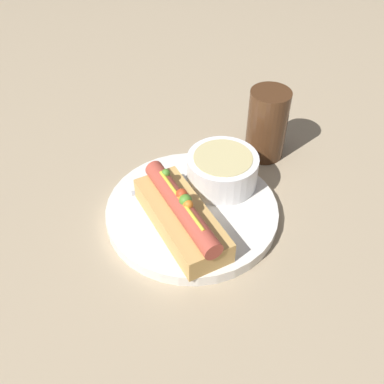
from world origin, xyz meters
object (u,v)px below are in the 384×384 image
object	(u,v)px
hot_dog	(181,215)
soup_bowl	(222,169)
drinking_glass	(267,124)
spoon	(202,186)

from	to	relation	value
hot_dog	soup_bowl	bearing A→B (deg)	119.17
drinking_glass	soup_bowl	bearing A→B (deg)	-76.48
soup_bowl	drinking_glass	world-z (taller)	drinking_glass
hot_dog	drinking_glass	distance (m)	0.23
soup_bowl	spoon	size ratio (longest dim) A/B	0.79
spoon	hot_dog	bearing A→B (deg)	-118.11
spoon	soup_bowl	bearing A→B (deg)	15.40
hot_dog	soup_bowl	world-z (taller)	hot_dog
hot_dog	spoon	bearing A→B (deg)	132.00
spoon	drinking_glass	bearing A→B (deg)	36.90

